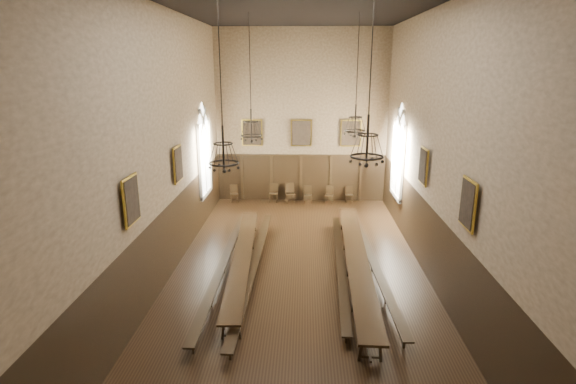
# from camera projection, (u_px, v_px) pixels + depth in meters

# --- Properties ---
(floor) EXTENTS (9.00, 18.00, 0.02)m
(floor) POSITION_uv_depth(u_px,v_px,m) (298.00, 273.00, 16.03)
(floor) COLOR black
(floor) RESTS_ON ground
(ceiling) EXTENTS (9.00, 18.00, 0.02)m
(ceiling) POSITION_uv_depth(u_px,v_px,m) (300.00, 1.00, 13.57)
(ceiling) COLOR black
(ceiling) RESTS_ON ground
(wall_back) EXTENTS (9.00, 0.02, 9.00)m
(wall_back) POSITION_uv_depth(u_px,v_px,m) (301.00, 117.00, 23.46)
(wall_back) COLOR #937C5A
(wall_back) RESTS_ON ground
(wall_front) EXTENTS (9.00, 0.02, 9.00)m
(wall_front) POSITION_uv_depth(u_px,v_px,m) (291.00, 264.00, 6.13)
(wall_front) COLOR #937C5A
(wall_front) RESTS_ON ground
(wall_left) EXTENTS (0.02, 18.00, 9.00)m
(wall_left) POSITION_uv_depth(u_px,v_px,m) (164.00, 147.00, 14.96)
(wall_left) COLOR #937C5A
(wall_left) RESTS_ON ground
(wall_right) EXTENTS (0.02, 18.00, 9.00)m
(wall_right) POSITION_uv_depth(u_px,v_px,m) (437.00, 149.00, 14.64)
(wall_right) COLOR #937C5A
(wall_right) RESTS_ON ground
(wainscot_panelling) EXTENTS (9.00, 18.00, 2.50)m
(wainscot_panelling) POSITION_uv_depth(u_px,v_px,m) (299.00, 240.00, 15.68)
(wainscot_panelling) COLOR black
(wainscot_panelling) RESTS_ON floor
(table_left) EXTENTS (1.14, 9.13, 0.71)m
(table_left) POSITION_uv_depth(u_px,v_px,m) (243.00, 263.00, 15.96)
(table_left) COLOR black
(table_left) RESTS_ON floor
(table_right) EXTENTS (1.06, 10.42, 0.81)m
(table_right) POSITION_uv_depth(u_px,v_px,m) (356.00, 266.00, 15.60)
(table_right) COLOR black
(table_right) RESTS_ON floor
(bench_left_outer) EXTENTS (0.34, 10.11, 0.45)m
(bench_left_outer) POSITION_uv_depth(u_px,v_px,m) (224.00, 266.00, 15.89)
(bench_left_outer) COLOR black
(bench_left_outer) RESTS_ON floor
(bench_left_inner) EXTENTS (0.48, 10.34, 0.47)m
(bench_left_inner) POSITION_uv_depth(u_px,v_px,m) (254.00, 267.00, 15.76)
(bench_left_inner) COLOR black
(bench_left_inner) RESTS_ON floor
(bench_right_inner) EXTENTS (0.61, 9.40, 0.42)m
(bench_right_inner) POSITION_uv_depth(u_px,v_px,m) (340.00, 264.00, 16.04)
(bench_right_inner) COLOR black
(bench_right_inner) RESTS_ON floor
(bench_right_outer) EXTENTS (0.67, 9.89, 0.44)m
(bench_right_outer) POSITION_uv_depth(u_px,v_px,m) (372.00, 264.00, 16.03)
(bench_right_outer) COLOR black
(bench_right_outer) RESTS_ON floor
(chair_0) EXTENTS (0.50, 0.50, 0.92)m
(chair_0) POSITION_uv_depth(u_px,v_px,m) (234.00, 197.00, 24.24)
(chair_0) COLOR black
(chair_0) RESTS_ON floor
(chair_2) EXTENTS (0.45, 0.45, 1.00)m
(chair_2) POSITION_uv_depth(u_px,v_px,m) (274.00, 196.00, 24.22)
(chair_2) COLOR black
(chair_2) RESTS_ON floor
(chair_3) EXTENTS (0.54, 0.54, 1.04)m
(chair_3) POSITION_uv_depth(u_px,v_px,m) (290.00, 197.00, 24.15)
(chair_3) COLOR black
(chair_3) RESTS_ON floor
(chair_4) EXTENTS (0.40, 0.40, 0.90)m
(chair_4) POSITION_uv_depth(u_px,v_px,m) (308.00, 198.00, 24.11)
(chair_4) COLOR black
(chair_4) RESTS_ON floor
(chair_5) EXTENTS (0.49, 0.49, 0.92)m
(chair_5) POSITION_uv_depth(u_px,v_px,m) (329.00, 198.00, 24.05)
(chair_5) COLOR black
(chair_5) RESTS_ON floor
(chair_6) EXTENTS (0.40, 0.40, 0.88)m
(chair_6) POSITION_uv_depth(u_px,v_px,m) (349.00, 198.00, 24.13)
(chair_6) COLOR black
(chair_6) RESTS_ON floor
(chandelier_back_left) EXTENTS (0.85, 0.85, 4.68)m
(chandelier_back_left) POSITION_uv_depth(u_px,v_px,m) (251.00, 128.00, 17.48)
(chandelier_back_left) COLOR black
(chandelier_back_left) RESTS_ON ceiling
(chandelier_back_right) EXTENTS (0.82, 0.82, 4.45)m
(chandelier_back_right) POSITION_uv_depth(u_px,v_px,m) (355.00, 123.00, 17.19)
(chandelier_back_right) COLOR black
(chandelier_back_right) RESTS_ON ceiling
(chandelier_front_left) EXTENTS (0.82, 0.82, 4.55)m
(chandelier_front_left) POSITION_uv_depth(u_px,v_px,m) (223.00, 152.00, 11.93)
(chandelier_front_left) COLOR black
(chandelier_front_left) RESTS_ON ceiling
(chandelier_front_right) EXTENTS (0.92, 0.92, 4.43)m
(chandelier_front_right) POSITION_uv_depth(u_px,v_px,m) (367.00, 146.00, 12.15)
(chandelier_front_right) COLOR black
(chandelier_front_right) RESTS_ON ceiling
(portrait_back_0) EXTENTS (1.10, 0.12, 1.40)m
(portrait_back_0) POSITION_uv_depth(u_px,v_px,m) (252.00, 133.00, 23.65)
(portrait_back_0) COLOR #A58527
(portrait_back_0) RESTS_ON wall_back
(portrait_back_1) EXTENTS (1.10, 0.12, 1.40)m
(portrait_back_1) POSITION_uv_depth(u_px,v_px,m) (301.00, 133.00, 23.56)
(portrait_back_1) COLOR #A58527
(portrait_back_1) RESTS_ON wall_back
(portrait_back_2) EXTENTS (1.10, 0.12, 1.40)m
(portrait_back_2) POSITION_uv_depth(u_px,v_px,m) (351.00, 133.00, 23.47)
(portrait_back_2) COLOR #A58527
(portrait_back_2) RESTS_ON wall_back
(portrait_left_0) EXTENTS (0.12, 1.00, 1.30)m
(portrait_left_0) POSITION_uv_depth(u_px,v_px,m) (178.00, 164.00, 16.13)
(portrait_left_0) COLOR #A58527
(portrait_left_0) RESTS_ON wall_left
(portrait_left_1) EXTENTS (0.12, 1.00, 1.30)m
(portrait_left_1) POSITION_uv_depth(u_px,v_px,m) (131.00, 200.00, 11.81)
(portrait_left_1) COLOR #A58527
(portrait_left_1) RESTS_ON wall_left
(portrait_right_0) EXTENTS (0.12, 1.00, 1.30)m
(portrait_right_0) POSITION_uv_depth(u_px,v_px,m) (423.00, 166.00, 15.82)
(portrait_right_0) COLOR #A58527
(portrait_right_0) RESTS_ON wall_right
(portrait_right_1) EXTENTS (0.12, 1.00, 1.30)m
(portrait_right_1) POSITION_uv_depth(u_px,v_px,m) (468.00, 204.00, 11.50)
(portrait_right_1) COLOR #A58527
(portrait_right_1) RESTS_ON wall_right
(window_right) EXTENTS (0.20, 2.20, 4.60)m
(window_right) POSITION_uv_depth(u_px,v_px,m) (399.00, 151.00, 20.23)
(window_right) COLOR white
(window_right) RESTS_ON wall_right
(window_left) EXTENTS (0.20, 2.20, 4.60)m
(window_left) POSITION_uv_depth(u_px,v_px,m) (204.00, 150.00, 20.54)
(window_left) COLOR white
(window_left) RESTS_ON wall_left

